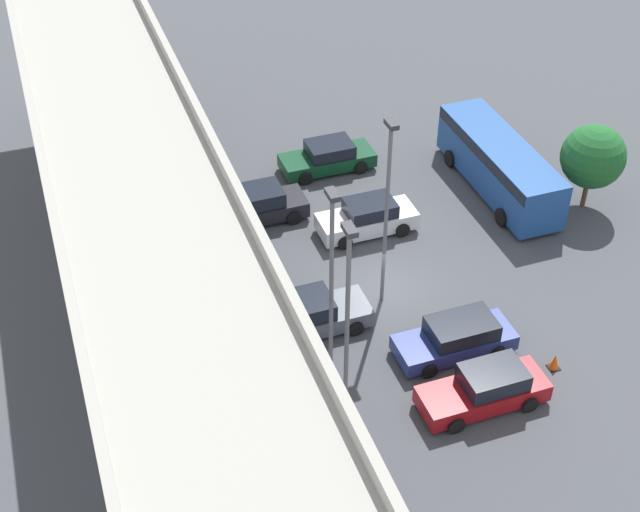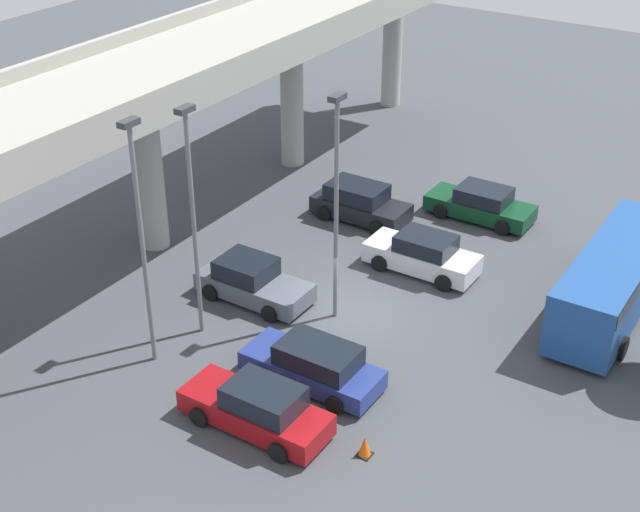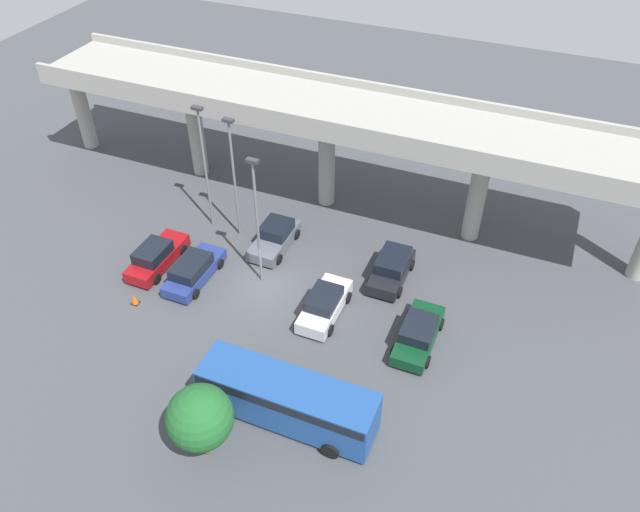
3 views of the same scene
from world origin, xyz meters
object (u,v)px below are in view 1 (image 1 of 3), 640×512
parked_car_4 (258,205)px  lamp_post_near_aisle (332,276)px  parked_car_5 (328,157)px  parked_car_0 (486,389)px  shuttle_bus (500,162)px  traffic_cone (555,362)px  parked_car_3 (368,218)px  lamp_post_by_overpass (347,316)px  lamp_post_mid_lot (387,203)px  tree_front_left (593,157)px  parked_car_1 (457,338)px  parked_car_2 (313,314)px

parked_car_4 → lamp_post_near_aisle: 11.60m
parked_car_5 → parked_car_0: bearing=90.0°
shuttle_bus → traffic_cone: (-11.79, 3.84, -1.26)m
parked_car_3 → traffic_cone: size_ratio=6.57×
parked_car_3 → lamp_post_by_overpass: 12.39m
lamp_post_near_aisle → lamp_post_mid_lot: size_ratio=0.99×
parked_car_0 → traffic_cone: size_ratio=6.96×
lamp_post_near_aisle → traffic_cone: bearing=-107.0°
traffic_cone → lamp_post_by_overpass: bearing=88.0°
shuttle_bus → lamp_post_by_overpass: lamp_post_by_overpass is taller
parked_car_0 → parked_car_5: 17.04m
lamp_post_by_overpass → tree_front_left: 18.19m
parked_car_0 → parked_car_1: parked_car_0 is taller
lamp_post_near_aisle → lamp_post_mid_lot: bearing=-46.0°
lamp_post_near_aisle → tree_front_left: bearing=-67.0°
lamp_post_by_overpass → parked_car_0: bearing=-101.0°
parked_car_4 → parked_car_5: 5.46m
parked_car_0 → lamp_post_by_overpass: size_ratio=0.55×
lamp_post_mid_lot → parked_car_0: bearing=-168.9°
parked_car_1 → parked_car_3: size_ratio=1.04×
parked_car_4 → traffic_cone: parked_car_4 is taller
parked_car_2 → traffic_cone: parked_car_2 is taller
lamp_post_mid_lot → parked_car_3: bearing=-14.7°
parked_car_3 → lamp_post_by_overpass: (-10.42, 5.10, 4.35)m
parked_car_0 → lamp_post_mid_lot: size_ratio=0.56×
parked_car_5 → tree_front_left: tree_front_left is taller
lamp_post_mid_lot → tree_front_left: bearing=-75.4°
parked_car_4 → parked_car_5: bearing=33.1°
parked_car_4 → parked_car_0: bearing=-72.0°
parked_car_3 → tree_front_left: (-1.62, -10.65, 2.04)m
parked_car_0 → lamp_post_mid_lot: (6.71, 1.32, 4.27)m
parked_car_3 → lamp_post_near_aisle: size_ratio=0.54×
tree_front_left → lamp_post_mid_lot: bearing=104.6°
parked_car_1 → parked_car_2: (3.20, 4.89, 0.01)m
parked_car_0 → parked_car_5: parked_car_0 is taller
parked_car_1 → lamp_post_by_overpass: size_ratio=0.54×
lamp_post_near_aisle → shuttle_bus: bearing=-52.8°
parked_car_2 → shuttle_bus: shuttle_bus is taller
parked_car_3 → lamp_post_near_aisle: (-8.17, 4.83, 4.24)m
parked_car_5 → shuttle_bus: shuttle_bus is taller
parked_car_2 → parked_car_4: size_ratio=1.03×
parked_car_1 → lamp_post_by_overpass: lamp_post_by_overpass is taller
parked_car_3 → parked_car_4: (2.64, 4.50, 0.04)m
lamp_post_near_aisle → parked_car_1: bearing=-94.5°
parked_car_1 → lamp_post_near_aisle: (0.41, 5.14, 4.27)m
parked_car_1 → tree_front_left: 12.63m
parked_car_2 → lamp_post_mid_lot: (0.67, -3.34, 4.29)m
parked_car_2 → lamp_post_by_overpass: (-5.04, 0.52, 4.38)m
lamp_post_near_aisle → parked_car_0: bearing=-123.5°
parked_car_1 → lamp_post_mid_lot: size_ratio=0.55×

